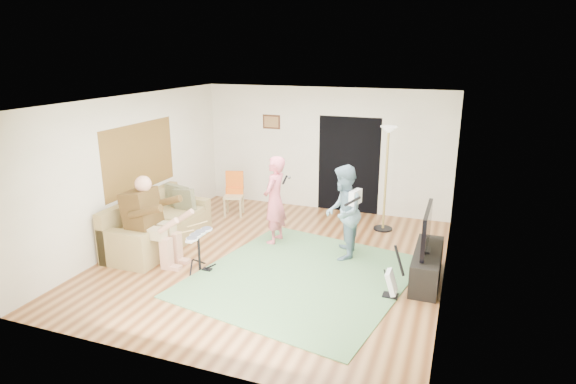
% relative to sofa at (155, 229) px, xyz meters
% --- Properties ---
extents(floor, '(6.00, 6.00, 0.00)m').
position_rel_sofa_xyz_m(floor, '(2.30, 0.12, -0.30)').
color(floor, brown).
rests_on(floor, ground).
extents(walls, '(5.50, 6.00, 2.70)m').
position_rel_sofa_xyz_m(walls, '(2.30, 0.12, 1.05)').
color(walls, silver).
rests_on(walls, floor).
extents(ceiling, '(6.00, 6.00, 0.00)m').
position_rel_sofa_xyz_m(ceiling, '(2.30, 0.12, 2.40)').
color(ceiling, white).
rests_on(ceiling, walls).
extents(window_blinds, '(0.00, 2.05, 2.05)m').
position_rel_sofa_xyz_m(window_blinds, '(-0.45, 0.32, 1.25)').
color(window_blinds, brown).
rests_on(window_blinds, walls).
extents(doorway, '(2.10, 0.00, 2.10)m').
position_rel_sofa_xyz_m(doorway, '(2.85, 3.11, 0.75)').
color(doorway, black).
rests_on(doorway, walls).
extents(picture_frame, '(0.42, 0.03, 0.32)m').
position_rel_sofa_xyz_m(picture_frame, '(1.05, 3.11, 1.60)').
color(picture_frame, '#3F2314').
rests_on(picture_frame, walls).
extents(area_rug, '(3.62, 3.87, 0.02)m').
position_rel_sofa_xyz_m(area_rug, '(2.95, -0.32, -0.29)').
color(area_rug, '#4F7B4B').
rests_on(area_rug, floor).
extents(sofa, '(0.91, 2.22, 0.90)m').
position_rel_sofa_xyz_m(sofa, '(0.00, 0.00, 0.00)').
color(sofa, '#96804B').
rests_on(sofa, floor).
extents(drummer, '(0.97, 0.54, 1.50)m').
position_rel_sofa_xyz_m(drummer, '(0.45, -0.65, 0.28)').
color(drummer, '#493214').
rests_on(drummer, sofa).
extents(drum_kit, '(0.36, 0.64, 0.66)m').
position_rel_sofa_xyz_m(drum_kit, '(1.30, -0.65, -0.01)').
color(drum_kit, black).
rests_on(drum_kit, floor).
extents(singer, '(0.42, 0.62, 1.64)m').
position_rel_sofa_xyz_m(singer, '(2.01, 0.88, 0.52)').
color(singer, '#D75D6C').
rests_on(singer, floor).
extents(microphone, '(0.06, 0.06, 0.24)m').
position_rel_sofa_xyz_m(microphone, '(2.21, 0.88, 0.92)').
color(microphone, black).
rests_on(microphone, singer).
extents(guitarist, '(0.73, 0.87, 1.62)m').
position_rel_sofa_xyz_m(guitarist, '(3.35, 0.66, 0.51)').
color(guitarist, '#6B8C9D').
rests_on(guitarist, floor).
extents(guitar_held, '(0.26, 0.61, 0.26)m').
position_rel_sofa_xyz_m(guitar_held, '(3.55, 0.66, 0.80)').
color(guitar_held, white).
rests_on(guitar_held, guitarist).
extents(guitar_spare, '(0.29, 0.26, 0.81)m').
position_rel_sofa_xyz_m(guitar_spare, '(4.37, -0.48, -0.07)').
color(guitar_spare, black).
rests_on(guitar_spare, floor).
extents(torchiere_lamp, '(0.37, 0.37, 2.07)m').
position_rel_sofa_xyz_m(torchiere_lamp, '(3.80, 2.23, 1.12)').
color(torchiere_lamp, black).
rests_on(torchiere_lamp, floor).
extents(dining_chair, '(0.50, 0.52, 0.94)m').
position_rel_sofa_xyz_m(dining_chair, '(0.62, 2.01, 0.04)').
color(dining_chair, tan).
rests_on(dining_chair, floor).
extents(tv_cabinet, '(0.40, 1.40, 0.50)m').
position_rel_sofa_xyz_m(tv_cabinet, '(4.80, 0.23, -0.05)').
color(tv_cabinet, black).
rests_on(tv_cabinet, floor).
extents(television, '(0.06, 1.10, 0.65)m').
position_rel_sofa_xyz_m(television, '(4.75, 0.23, 0.55)').
color(television, black).
rests_on(television, tv_cabinet).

